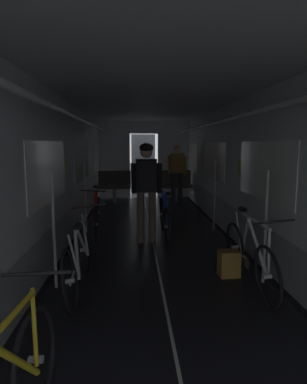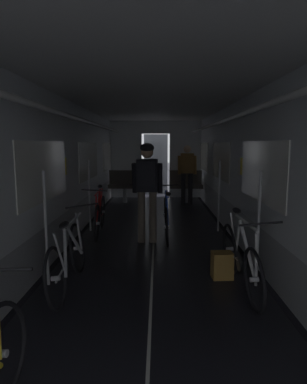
{
  "view_description": "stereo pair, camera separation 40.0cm",
  "coord_description": "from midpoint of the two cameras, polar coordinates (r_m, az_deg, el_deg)",
  "views": [
    {
      "loc": [
        -0.33,
        -1.8,
        1.71
      ],
      "look_at": [
        0.0,
        3.76,
        0.92
      ],
      "focal_mm": 31.39,
      "sensor_mm": 36.0,
      "label": 1
    },
    {
      "loc": [
        0.07,
        -1.8,
        1.71
      ],
      "look_at": [
        0.0,
        3.76,
        0.92
      ],
      "focal_mm": 31.39,
      "sensor_mm": 36.0,
      "label": 2
    }
  ],
  "objects": [
    {
      "name": "bicycle_red",
      "position": [
        6.45,
        -7.36,
        -3.82
      ],
      "size": [
        0.44,
        1.69,
        0.94
      ],
      "color": "black",
      "rests_on": "ground"
    },
    {
      "name": "bench_seat_far_left",
      "position": [
        9.97,
        -3.72,
        1.51
      ],
      "size": [
        0.98,
        0.51,
        0.95
      ],
      "color": "gray",
      "rests_on": "ground"
    },
    {
      "name": "backpack_on_floor",
      "position": [
        4.53,
        14.13,
        -12.01
      ],
      "size": [
        0.27,
        0.22,
        0.34
      ],
      "primitive_type": "cube",
      "rotation": [
        0.0,
        0.0,
        0.08
      ],
      "color": "olive",
      "rests_on": "ground"
    },
    {
      "name": "person_standing_near_bench",
      "position": [
        9.58,
        6.92,
        3.65
      ],
      "size": [
        0.53,
        0.23,
        1.69
      ],
      "color": "#2D2D33",
      "rests_on": "ground"
    },
    {
      "name": "person_cyclist_aisle",
      "position": [
        5.75,
        0.89,
        1.74
      ],
      "size": [
        0.54,
        0.4,
        1.73
      ],
      "color": "brown",
      "rests_on": "ground"
    },
    {
      "name": "bicycle_silver",
      "position": [
        4.11,
        -11.59,
        -10.91
      ],
      "size": [
        0.44,
        1.69,
        0.96
      ],
      "color": "black",
      "rests_on": "ground"
    },
    {
      "name": "train_car_shell",
      "position": [
        5.4,
        2.12,
        7.99
      ],
      "size": [
        3.14,
        12.34,
        2.57
      ],
      "color": "black",
      "rests_on": "ground"
    },
    {
      "name": "bicycle_white",
      "position": [
        4.19,
        17.29,
        -10.7
      ],
      "size": [
        0.44,
        1.69,
        0.95
      ],
      "color": "black",
      "rests_on": "ground"
    },
    {
      "name": "bench_seat_far_right",
      "position": [
        9.99,
        6.63,
        1.48
      ],
      "size": [
        0.98,
        0.51,
        0.95
      ],
      "color": "gray",
      "rests_on": "ground"
    },
    {
      "name": "bicycle_blue_in_aisle",
      "position": [
        6.13,
        4.05,
        -4.39
      ],
      "size": [
        0.44,
        1.69,
        0.94
      ],
      "color": "black",
      "rests_on": "ground"
    }
  ]
}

